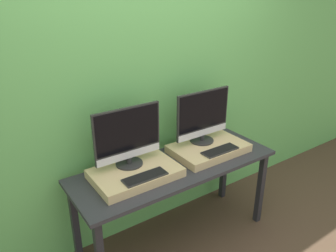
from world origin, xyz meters
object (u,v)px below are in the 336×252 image
object	(u,v)px
monitor_left	(128,136)
monitor_right	(203,116)
keyboard_left	(145,177)
keyboard_right	(220,150)

from	to	relation	value
monitor_left	monitor_right	size ratio (longest dim) A/B	1.00
keyboard_left	monitor_right	size ratio (longest dim) A/B	0.61
keyboard_left	monitor_right	distance (m)	0.77
monitor_left	keyboard_right	distance (m)	0.77
keyboard_right	monitor_right	bearing A→B (deg)	90.00
monitor_right	keyboard_right	size ratio (longest dim) A/B	1.63
keyboard_right	keyboard_left	bearing A→B (deg)	180.00
monitor_left	monitor_right	bearing A→B (deg)	0.00
keyboard_left	keyboard_right	xyz separation A→B (m)	(0.70, 0.00, 0.00)
keyboard_left	monitor_right	bearing A→B (deg)	17.99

